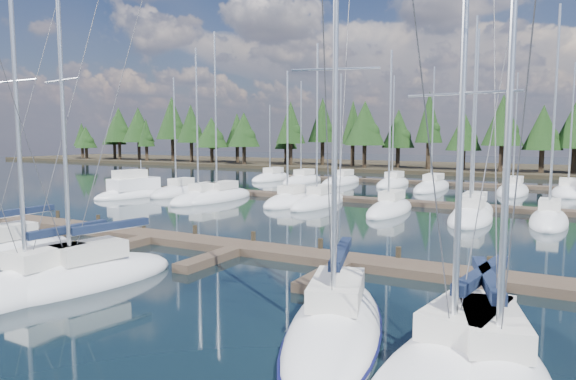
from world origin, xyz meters
The scene contains 12 objects.
ground centered at (0.00, 30.00, 0.00)m, with size 260.00×260.00×0.00m, color black.
far_shore centered at (0.00, 90.00, 0.30)m, with size 220.00×30.00×0.60m, color #2C2418.
main_dock centered at (0.00, 17.36, 0.20)m, with size 44.00×6.13×0.90m.
back_docks centered at (0.00, 49.58, 0.20)m, with size 50.00×21.80×0.40m.
front_sailboat_2 centered at (-3.04, 8.30, 0.29)m, with size 3.03×8.69×14.57m.
front_sailboat_3 centered at (-2.33, 9.75, 0.29)m, with size 4.42×8.80×14.81m.
front_sailboat_4 centered at (8.84, 9.74, 0.28)m, with size 5.44×9.90×14.30m.
front_sailboat_5 centered at (12.58, 9.13, 0.27)m, with size 4.45×9.82×12.76m.
front_sailboat_6 centered at (13.41, 8.86, 0.31)m, with size 4.93×9.51×16.47m.
back_sailboat_rows centered at (-0.66, 45.20, 0.26)m, with size 44.52×32.07×16.22m.
motor_yacht_left centered at (-23.11, 33.06, 0.49)m, with size 4.28×9.13×4.39m.
tree_line centered at (-2.63, 80.14, 7.47)m, with size 185.68×11.41×13.70m.
Camera 1 is at (14.77, -3.98, 6.04)m, focal length 32.00 mm.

